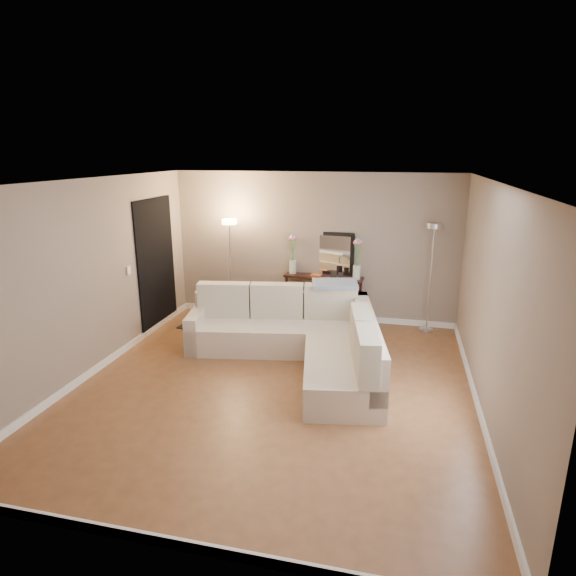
% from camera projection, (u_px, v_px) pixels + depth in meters
% --- Properties ---
extents(floor, '(5.00, 5.50, 0.01)m').
position_uv_depth(floor, '(274.00, 386.00, 6.23)').
color(floor, brown).
rests_on(floor, ground).
extents(ceiling, '(5.00, 5.50, 0.01)m').
position_uv_depth(ceiling, '(272.00, 181.00, 5.51)').
color(ceiling, white).
rests_on(ceiling, ground).
extents(wall_back, '(5.00, 0.02, 2.60)m').
position_uv_depth(wall_back, '(313.00, 247.00, 8.45)').
color(wall_back, gray).
rests_on(wall_back, ground).
extents(wall_front, '(5.00, 0.02, 2.60)m').
position_uv_depth(wall_front, '(169.00, 398.00, 3.29)').
color(wall_front, gray).
rests_on(wall_front, ground).
extents(wall_left, '(0.02, 5.50, 2.60)m').
position_uv_depth(wall_left, '(92.00, 278.00, 6.42)').
color(wall_left, gray).
rests_on(wall_left, ground).
extents(wall_right, '(0.02, 5.50, 2.60)m').
position_uv_depth(wall_right, '(492.00, 304.00, 5.32)').
color(wall_right, gray).
rests_on(wall_right, ground).
extents(baseboard_back, '(5.00, 0.03, 0.10)m').
position_uv_depth(baseboard_back, '(312.00, 315.00, 8.77)').
color(baseboard_back, white).
rests_on(baseboard_back, ground).
extents(baseboard_front, '(5.00, 0.03, 0.10)m').
position_uv_depth(baseboard_front, '(182.00, 545.00, 3.65)').
color(baseboard_front, white).
rests_on(baseboard_front, ground).
extents(baseboard_left, '(0.03, 5.50, 0.10)m').
position_uv_depth(baseboard_left, '(103.00, 364.00, 6.76)').
color(baseboard_left, white).
rests_on(baseboard_left, ground).
extents(baseboard_right, '(0.03, 5.50, 0.10)m').
position_uv_depth(baseboard_right, '(477.00, 405.00, 5.67)').
color(baseboard_right, white).
rests_on(baseboard_right, ground).
extents(doorway, '(0.02, 1.20, 2.20)m').
position_uv_depth(doorway, '(156.00, 264.00, 8.06)').
color(doorway, black).
rests_on(doorway, ground).
extents(switch_plate, '(0.02, 0.08, 0.12)m').
position_uv_depth(switch_plate, '(129.00, 270.00, 7.24)').
color(switch_plate, white).
rests_on(switch_plate, ground).
extents(sectional_sofa, '(3.13, 2.73, 0.96)m').
position_uv_depth(sectional_sofa, '(302.00, 336.00, 6.94)').
color(sectional_sofa, beige).
rests_on(sectional_sofa, floor).
extents(throw_blanket, '(0.76, 0.54, 0.09)m').
position_uv_depth(throw_blanket, '(335.00, 284.00, 7.39)').
color(throw_blanket, gray).
rests_on(throw_blanket, sectional_sofa).
extents(console_table, '(1.40, 0.54, 0.84)m').
position_uv_depth(console_table, '(318.00, 295.00, 8.50)').
color(console_table, black).
rests_on(console_table, floor).
extents(leaning_mirror, '(0.96, 0.17, 0.76)m').
position_uv_depth(leaning_mirror, '(327.00, 253.00, 8.42)').
color(leaning_mirror, black).
rests_on(leaning_mirror, console_table).
extents(table_decor, '(0.58, 0.17, 0.14)m').
position_uv_depth(table_decor, '(323.00, 275.00, 8.33)').
color(table_decor, '#CB5D23').
rests_on(table_decor, console_table).
extents(flower_vase_left, '(0.16, 0.14, 0.72)m').
position_uv_depth(flower_vase_left, '(293.00, 257.00, 8.48)').
color(flower_vase_left, silver).
rests_on(flower_vase_left, console_table).
extents(flower_vase_right, '(0.16, 0.14, 0.72)m').
position_uv_depth(flower_vase_right, '(357.00, 262.00, 8.09)').
color(flower_vase_right, silver).
rests_on(flower_vase_right, console_table).
extents(floor_lamp_lit, '(0.28, 0.28, 1.80)m').
position_uv_depth(floor_lamp_lit, '(230.00, 250.00, 8.38)').
color(floor_lamp_lit, silver).
rests_on(floor_lamp_lit, floor).
extents(floor_lamp_unlit, '(0.26, 0.26, 1.83)m').
position_uv_depth(floor_lamp_unlit, '(432.00, 256.00, 7.78)').
color(floor_lamp_unlit, silver).
rests_on(floor_lamp_unlit, floor).
extents(charcoal_rug, '(1.28, 1.02, 0.02)m').
position_uv_depth(charcoal_rug, '(219.00, 324.00, 8.45)').
color(charcoal_rug, black).
rests_on(charcoal_rug, floor).
extents(black_bag, '(0.36, 0.28, 0.22)m').
position_uv_depth(black_bag, '(206.00, 317.00, 8.39)').
color(black_bag, black).
rests_on(black_bag, charcoal_rug).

